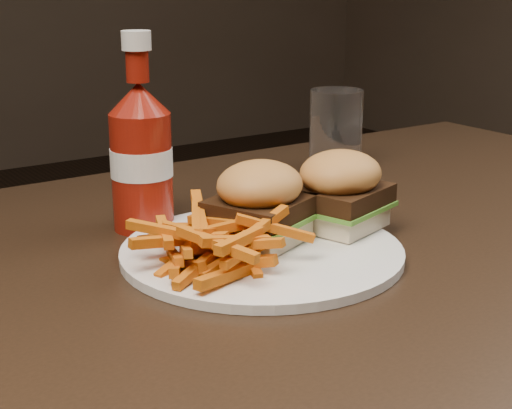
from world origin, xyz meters
TOP-DOWN VIEW (x-y plane):
  - dining_table at (0.00, 0.00)m, footprint 1.20×0.80m
  - plate at (-0.07, 0.01)m, footprint 0.27×0.27m
  - sandwich_half_a at (-0.06, 0.03)m, footprint 0.10×0.10m
  - sandwich_half_b at (0.03, 0.02)m, footprint 0.10×0.10m
  - fries_pile at (-0.12, 0.01)m, footprint 0.14×0.14m
  - ketchup_bottle at (-0.13, 0.16)m, footprint 0.08×0.08m
  - tumbler at (0.20, 0.24)m, footprint 0.07×0.07m

SIDE VIEW (x-z plane):
  - dining_table at x=0.00m, z-range 0.71..0.75m
  - plate at x=-0.07m, z-range 0.75..0.76m
  - sandwich_half_a at x=-0.06m, z-range 0.76..0.78m
  - sandwich_half_b at x=0.03m, z-range 0.76..0.78m
  - fries_pile at x=-0.12m, z-range 0.76..0.81m
  - tumbler at x=0.20m, z-range 0.75..0.86m
  - ketchup_bottle at x=-0.13m, z-range 0.75..0.87m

